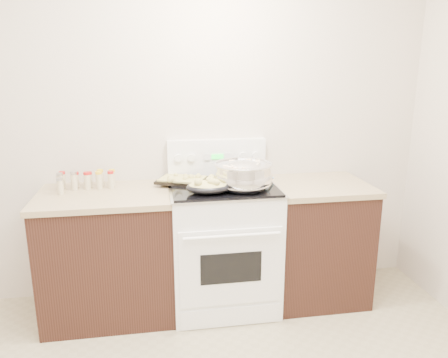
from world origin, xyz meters
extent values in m
cube|color=beige|center=(0.00, 1.77, 1.35)|extent=(4.00, 0.05, 2.70)
cube|color=black|center=(-0.48, 1.43, 0.44)|extent=(0.90, 0.64, 0.88)
cube|color=brown|center=(-0.48, 1.43, 0.90)|extent=(0.93, 0.67, 0.04)
cube|color=black|center=(1.08, 1.43, 0.44)|extent=(0.70, 0.64, 0.88)
cube|color=brown|center=(1.08, 1.43, 0.90)|extent=(0.73, 0.67, 0.04)
cube|color=white|center=(0.35, 1.42, 0.46)|extent=(0.76, 0.66, 0.92)
cube|color=white|center=(0.35, 1.08, 0.45)|extent=(0.70, 0.01, 0.55)
cube|color=black|center=(0.35, 1.08, 0.46)|extent=(0.42, 0.01, 0.22)
cylinder|color=white|center=(0.35, 1.04, 0.70)|extent=(0.65, 0.02, 0.02)
cube|color=white|center=(0.35, 1.09, 0.08)|extent=(0.70, 0.01, 0.14)
cube|color=silver|center=(0.35, 1.42, 0.93)|extent=(0.78, 0.68, 0.01)
cube|color=black|center=(0.35, 1.42, 0.94)|extent=(0.74, 0.64, 0.01)
cube|color=white|center=(0.35, 1.72, 1.08)|extent=(0.76, 0.07, 0.28)
cylinder|color=white|center=(0.05, 1.67, 1.10)|extent=(0.06, 0.02, 0.06)
cylinder|color=white|center=(0.15, 1.67, 1.10)|extent=(0.06, 0.02, 0.06)
cylinder|color=white|center=(0.55, 1.67, 1.10)|extent=(0.06, 0.02, 0.06)
cylinder|color=white|center=(0.65, 1.67, 1.10)|extent=(0.06, 0.02, 0.06)
cube|color=#19E533|center=(0.35, 1.67, 1.10)|extent=(0.09, 0.00, 0.04)
cube|color=silver|center=(0.27, 1.67, 1.10)|extent=(0.05, 0.00, 0.05)
cube|color=silver|center=(0.43, 1.67, 1.10)|extent=(0.05, 0.00, 0.05)
ellipsoid|color=silver|center=(0.47, 1.30, 1.02)|extent=(0.44, 0.44, 0.24)
cylinder|color=silver|center=(0.47, 1.30, 0.95)|extent=(0.22, 0.22, 0.01)
torus|color=silver|center=(0.47, 1.30, 1.12)|extent=(0.41, 0.41, 0.02)
cylinder|color=silver|center=(0.47, 1.30, 1.05)|extent=(0.38, 0.38, 0.13)
cylinder|color=brown|center=(0.47, 1.30, 1.11)|extent=(0.36, 0.36, 0.00)
cube|color=#FFE2BC|center=(0.45, 1.19, 1.11)|extent=(0.03, 0.03, 0.02)
cube|color=#FFE2BC|center=(0.41, 1.38, 1.11)|extent=(0.05, 0.05, 0.03)
cube|color=#FFE2BC|center=(0.36, 1.20, 1.11)|extent=(0.05, 0.05, 0.03)
cube|color=#FFE2BC|center=(0.57, 1.36, 1.11)|extent=(0.04, 0.04, 0.03)
cube|color=#FFE2BC|center=(0.59, 1.37, 1.11)|extent=(0.04, 0.04, 0.03)
cube|color=#FFE2BC|center=(0.53, 1.42, 1.11)|extent=(0.03, 0.03, 0.03)
cube|color=#FFE2BC|center=(0.55, 1.26, 1.11)|extent=(0.04, 0.04, 0.03)
cube|color=#FFE2BC|center=(0.34, 1.23, 1.11)|extent=(0.04, 0.04, 0.03)
cube|color=#FFE2BC|center=(0.45, 1.32, 1.11)|extent=(0.03, 0.03, 0.02)
cube|color=#FFE2BC|center=(0.43, 1.35, 1.11)|extent=(0.03, 0.03, 0.03)
cube|color=#FFE2BC|center=(0.40, 1.19, 1.11)|extent=(0.04, 0.04, 0.02)
cube|color=#FFE2BC|center=(0.54, 1.40, 1.11)|extent=(0.05, 0.05, 0.03)
cube|color=#FFE2BC|center=(0.39, 1.25, 1.11)|extent=(0.04, 0.04, 0.03)
ellipsoid|color=black|center=(0.23, 1.24, 0.98)|extent=(0.31, 0.22, 0.08)
ellipsoid|color=tan|center=(0.23, 1.24, 1.00)|extent=(0.28, 0.20, 0.06)
sphere|color=tan|center=(0.15, 1.19, 1.03)|extent=(0.05, 0.05, 0.05)
sphere|color=tan|center=(0.23, 1.20, 1.03)|extent=(0.05, 0.05, 0.05)
sphere|color=tan|center=(0.29, 1.28, 1.03)|extent=(0.04, 0.04, 0.04)
sphere|color=tan|center=(0.27, 1.18, 1.03)|extent=(0.04, 0.04, 0.04)
sphere|color=tan|center=(0.23, 1.25, 1.03)|extent=(0.05, 0.05, 0.05)
sphere|color=tan|center=(0.24, 1.21, 1.03)|extent=(0.05, 0.05, 0.05)
sphere|color=tan|center=(0.26, 1.19, 1.03)|extent=(0.05, 0.05, 0.05)
sphere|color=tan|center=(0.25, 1.30, 1.03)|extent=(0.05, 0.05, 0.05)
cube|color=black|center=(0.07, 1.55, 0.95)|extent=(0.42, 0.37, 0.02)
cube|color=tan|center=(0.07, 1.55, 0.97)|extent=(0.38, 0.32, 0.02)
sphere|color=tan|center=(-0.01, 1.48, 0.98)|extent=(0.05, 0.05, 0.05)
sphere|color=tan|center=(-0.02, 1.54, 0.98)|extent=(0.03, 0.03, 0.03)
sphere|color=tan|center=(0.10, 1.59, 0.98)|extent=(0.04, 0.04, 0.04)
sphere|color=tan|center=(0.13, 1.54, 0.98)|extent=(0.04, 0.04, 0.04)
sphere|color=tan|center=(0.09, 1.51, 0.98)|extent=(0.04, 0.04, 0.04)
sphere|color=tan|center=(-0.02, 1.47, 0.98)|extent=(0.04, 0.04, 0.04)
sphere|color=tan|center=(0.02, 1.62, 0.98)|extent=(0.03, 0.03, 0.03)
sphere|color=tan|center=(0.19, 1.60, 0.98)|extent=(0.03, 0.03, 0.03)
sphere|color=tan|center=(0.19, 1.54, 0.98)|extent=(0.05, 0.05, 0.05)
sphere|color=tan|center=(-0.01, 1.51, 0.98)|extent=(0.04, 0.04, 0.04)
cylinder|color=#9C8347|center=(0.33, 1.41, 0.95)|extent=(0.19, 0.20, 0.01)
sphere|color=#9C8347|center=(0.25, 1.33, 0.96)|extent=(0.04, 0.04, 0.04)
sphere|color=#96C0E0|center=(0.61, 1.26, 0.97)|extent=(0.07, 0.07, 0.07)
cylinder|color=#96C0E0|center=(0.67, 1.36, 0.99)|extent=(0.14, 0.21, 0.06)
cylinder|color=#BFB28C|center=(-0.79, 1.62, 0.97)|extent=(0.04, 0.04, 0.10)
cylinder|color=#B21414|center=(-0.79, 1.62, 1.03)|extent=(0.04, 0.04, 0.02)
cylinder|color=#BFB28C|center=(-0.70, 1.63, 0.97)|extent=(0.04, 0.04, 0.09)
cylinder|color=#B21414|center=(-0.70, 1.63, 1.02)|extent=(0.05, 0.05, 0.02)
cylinder|color=#BFB28C|center=(-0.60, 1.63, 0.96)|extent=(0.04, 0.04, 0.09)
cylinder|color=#B21414|center=(-0.60, 1.63, 1.02)|extent=(0.05, 0.05, 0.02)
cylinder|color=#BFB28C|center=(-0.52, 1.62, 0.97)|extent=(0.04, 0.04, 0.10)
cylinder|color=gold|center=(-0.52, 1.62, 1.03)|extent=(0.04, 0.04, 0.02)
cylinder|color=#BFB28C|center=(-0.44, 1.62, 0.97)|extent=(0.04, 0.04, 0.10)
cylinder|color=gold|center=(-0.44, 1.62, 1.03)|extent=(0.04, 0.04, 0.02)
cylinder|color=#BFB28C|center=(-0.79, 1.54, 0.97)|extent=(0.04, 0.04, 0.11)
cylinder|color=#B2B2B7|center=(-0.79, 1.54, 1.04)|extent=(0.05, 0.05, 0.02)
cylinder|color=#BFB28C|center=(-0.70, 1.55, 0.98)|extent=(0.04, 0.04, 0.11)
cylinder|color=#B2B2B7|center=(-0.70, 1.55, 1.04)|extent=(0.05, 0.05, 0.02)
cylinder|color=#BFB28C|center=(-0.61, 1.55, 0.97)|extent=(0.04, 0.04, 0.11)
cylinder|color=#B21414|center=(-0.61, 1.55, 1.04)|extent=(0.05, 0.05, 0.02)
cylinder|color=#BFB28C|center=(-0.52, 1.54, 0.97)|extent=(0.04, 0.04, 0.11)
cylinder|color=gold|center=(-0.52, 1.54, 1.04)|extent=(0.05, 0.05, 0.02)
cylinder|color=#BFB28C|center=(-0.44, 1.54, 0.97)|extent=(0.04, 0.04, 0.11)
cylinder|color=#B21414|center=(-0.44, 1.54, 1.04)|extent=(0.04, 0.04, 0.02)
cylinder|color=#BFB28C|center=(-0.77, 1.44, 0.97)|extent=(0.04, 0.04, 0.10)
cylinder|color=#B2B2B7|center=(-0.77, 1.44, 1.03)|extent=(0.04, 0.04, 0.02)
camera|label=1|loc=(-0.14, -1.56, 1.79)|focal=35.00mm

